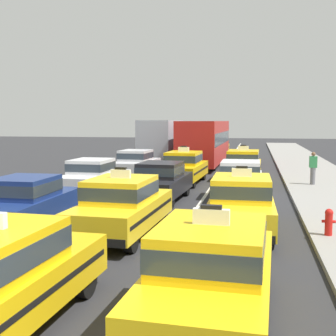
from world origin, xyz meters
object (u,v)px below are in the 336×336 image
Objects in this scene: sedan_left_fourth at (136,163)px; box_truck_left_fifth at (163,141)px; sedan_left_second at (26,201)px; fire_hydrant at (329,221)px; taxi_center_second at (122,205)px; taxi_right_second at (241,203)px; taxi_right_fourth at (243,165)px; pedestrian_mid_block at (313,168)px; sedan_center_third at (161,180)px; bus_center_fifth at (206,140)px; taxi_center_sixth at (217,146)px; taxi_right_nearest at (212,272)px; sedan_left_third at (92,176)px; taxi_center_fourth at (184,167)px; sedan_right_third at (240,178)px.

box_truck_left_fifth reaches higher than sedan_left_fourth.
sedan_left_second is 5.91× the size of fire_hydrant.
taxi_center_second is at bearing -81.42° from box_truck_left_fifth.
taxi_center_second is (3.06, -0.20, 0.03)m from sedan_left_second.
taxi_right_second and taxi_right_fourth have the same top height.
pedestrian_mid_block is at bearing 71.96° from taxi_right_second.
taxi_right_fourth reaches higher than sedan_center_third.
taxi_center_sixth is at bearing 89.65° from bus_center_fifth.
taxi_center_sixth and taxi_right_nearest have the same top height.
pedestrian_mid_block reaches higher than sedan_left_third.
box_truck_left_fifth reaches higher than taxi_center_second.
taxi_center_sixth is at bearing 89.75° from taxi_center_fourth.
taxi_center_sixth is 6.34× the size of fire_hydrant.
taxi_right_nearest is at bearing -40.79° from sedan_left_second.
taxi_center_sixth is (3.18, 29.62, 0.03)m from sedan_left_second.
taxi_center_second is 0.41× the size of bus_center_fifth.
fire_hydrant is at bearing -61.09° from taxi_center_fourth.
taxi_right_second is 10.13m from pedestrian_mid_block.
box_truck_left_fifth is 1.53× the size of taxi_right_fourth.
taxi_right_fourth is at bearing 152.99° from pedestrian_mid_block.
taxi_right_second is 1.06× the size of sedan_right_third.
sedan_left_fourth is 0.95× the size of taxi_center_sixth.
sedan_left_fourth is 7.68m from sedan_center_third.
box_truck_left_fifth reaches higher than taxi_right_fourth.
pedestrian_mid_block is (9.75, 4.20, 0.10)m from sedan_left_third.
sedan_left_third is 10.62m from pedestrian_mid_block.
taxi_center_sixth is 20.23m from pedestrian_mid_block.
sedan_left_third is 3.37m from sedan_center_third.
bus_center_fifth reaches higher than sedan_right_third.
sedan_center_third is 14.93m from bus_center_fifth.
sedan_center_third is at bearing -14.52° from sedan_left_third.
sedan_left_second is 10.96m from taxi_center_fourth.
sedan_left_third is at bearing 140.62° from taxi_right_second.
taxi_center_second is 1.00× the size of taxi_right_nearest.
box_truck_left_fifth is 1.52× the size of taxi_center_second.
bus_center_fifth is at bearing 76.41° from sedan_left_third.
bus_center_fifth is (3.16, -0.10, 0.04)m from box_truck_left_fifth.
taxi_center_fourth is at bearing 52.02° from sedan_left_third.
sedan_center_third is at bearing 138.98° from fire_hydrant.
sedan_center_third is (-0.08, 5.55, -0.03)m from taxi_center_second.
sedan_left_second is 20.51m from bus_center_fifth.
taxi_right_fourth reaches higher than sedan_left_fourth.
sedan_left_fourth is 2.77× the size of pedestrian_mid_block.
sedan_left_second is 20.37m from box_truck_left_fifth.
sedan_right_third is (3.02, -3.94, -0.03)m from taxi_center_fourth.
sedan_left_second is 8.70m from fire_hydrant.
taxi_right_fourth is (6.11, -8.22, -0.90)m from box_truck_left_fifth.
box_truck_left_fifth is 4.43× the size of pedestrian_mid_block.
taxi_right_nearest is at bearing -102.30° from pedestrian_mid_block.
bus_center_fifth is at bearing 109.96° from taxi_right_fourth.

